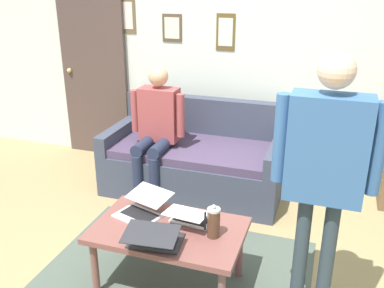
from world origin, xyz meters
The scene contains 11 objects.
ground_plane centered at (0.00, 0.00, 0.00)m, with size 7.68×7.68×0.00m, color #958055.
back_wall centered at (0.00, -2.20, 1.35)m, with size 7.04×0.11×2.70m.
interior_door centered at (1.60, -2.11, 1.02)m, with size 0.82×0.09×2.05m.
couch centered at (0.17, -1.57, 0.31)m, with size 1.76×0.90×0.88m.
coffee_table centered at (-0.13, -0.07, 0.41)m, with size 1.02×0.63×0.47m.
laptop_left centered at (-0.25, -0.19, 0.51)m, with size 0.31×0.34×0.12m.
laptop_center centered at (0.12, -0.18, 0.51)m, with size 0.40×0.42×0.14m.
laptop_right centered at (-0.11, 0.14, 0.51)m, with size 0.37×0.36×0.14m.
french_press centered at (-0.44, -0.07, 0.57)m, with size 0.11×0.09×0.23m.
person_standing centered at (-1.08, -0.06, 1.09)m, with size 0.59×0.20×1.71m.
person_seated centered at (0.49, -1.34, 0.73)m, with size 0.55×0.51×1.28m.
Camera 1 is at (-1.07, 2.23, 2.05)m, focal length 39.95 mm.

